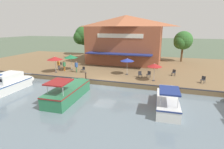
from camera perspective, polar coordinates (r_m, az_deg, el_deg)
name	(u,v)px	position (r m, az deg, el deg)	size (l,w,h in m)	color
ground_plane	(105,86)	(21.96, -2.37, -3.80)	(220.00, 220.00, 0.00)	#4C5B47
quay_deck	(125,66)	(32.08, 4.28, 2.80)	(22.00, 56.00, 0.60)	brown
quay_edge_fender	(105,81)	(21.85, -2.30, -2.10)	(0.20, 50.40, 0.10)	#2D2D33
waterfront_restaurant	(126,39)	(33.87, 4.46, 11.55)	(10.84, 13.70, 8.73)	brown
patio_umbrella_near_quay_edge	(71,56)	(28.09, -13.30, 5.79)	(2.11, 2.11, 2.45)	#B7B7B7
patio_umbrella_far_corner	(155,65)	(22.20, 13.74, 2.97)	(1.84, 1.84, 2.25)	#B7B7B7
patio_umbrella_mid_patio_left	(55,58)	(27.12, -18.16, 5.08)	(2.28, 2.28, 2.41)	#B7B7B7
patio_umbrella_mid_patio_right	(127,60)	(24.60, 5.00, 4.82)	(1.93, 1.93, 2.38)	#B7B7B7
cafe_chair_under_first_umbrella	(83,69)	(26.51, -9.39, 1.74)	(0.52, 0.52, 0.85)	#2D2D33
cafe_chair_back_row_seat	(60,64)	(30.75, -16.53, 3.16)	(0.52, 0.52, 0.85)	#2D2D33
cafe_chair_far_corner_seat	(140,74)	(23.68, 9.15, 0.15)	(0.58, 0.58, 0.85)	#2D2D33
cafe_chair_beside_entrance	(174,72)	(25.79, 19.51, 0.69)	(0.57, 0.57, 0.85)	#2D2D33
cafe_chair_mid_patio	(203,79)	(23.70, 27.62, -1.40)	(0.60, 0.60, 0.85)	#2D2D33
cafe_chair_facing_river	(149,74)	(23.93, 11.90, 0.17)	(0.55, 0.55, 0.85)	#2D2D33
person_at_quay_edge	(76,65)	(26.64, -11.59, 2.91)	(0.47, 0.47, 1.65)	#337547
person_mid_patio	(64,65)	(27.71, -15.35, 3.07)	(0.45, 0.45, 1.60)	orange
person_near_entrance	(59,64)	(28.69, -17.03, 3.36)	(0.46, 0.46, 1.61)	#4C4C56
motorboat_fourth_along	(5,85)	(23.19, -31.54, -2.92)	(8.55, 2.62, 2.34)	silver
motorboat_far_downstream	(71,90)	(18.84, -13.22, -4.99)	(7.40, 2.52, 2.28)	#287047
motorboat_nearest_quay	(167,100)	(16.90, 17.52, -8.02)	(6.10, 2.11, 2.23)	silver
mooring_post	(86,76)	(23.00, -8.57, -0.36)	(0.22, 0.22, 0.87)	#473323
tree_upstream_bank	(84,36)	(43.78, -9.27, 12.31)	(4.92, 4.69, 7.00)	brown
tree_behind_restaurant	(182,41)	(36.63, 22.03, 10.10)	(3.69, 3.52, 5.87)	brown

